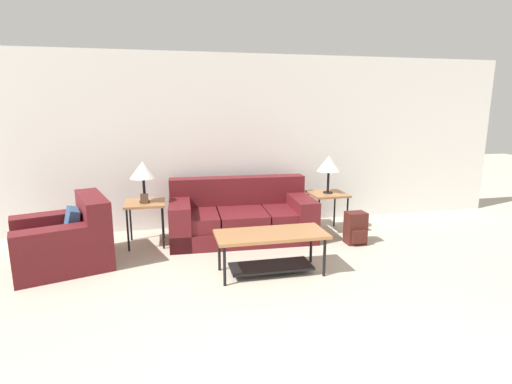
# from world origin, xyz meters

# --- Properties ---
(wall_back) EXTENTS (8.82, 0.06, 2.60)m
(wall_back) POSITION_xyz_m (0.00, 4.77, 1.30)
(wall_back) COLOR white
(wall_back) RESTS_ON ground_plane
(couch) EXTENTS (2.01, 1.08, 0.82)m
(couch) POSITION_xyz_m (-0.14, 4.09, 0.29)
(couch) COLOR maroon
(couch) RESTS_ON ground_plane
(armchair) EXTENTS (1.25, 1.23, 0.80)m
(armchair) POSITION_xyz_m (-2.33, 3.54, 0.29)
(armchair) COLOR maroon
(armchair) RESTS_ON ground_plane
(coffee_table) EXTENTS (1.22, 0.53, 0.47)m
(coffee_table) POSITION_xyz_m (-0.05, 2.78, 0.35)
(coffee_table) COLOR #A87042
(coffee_table) RESTS_ON ground_plane
(side_table_left) EXTENTS (0.52, 0.52, 0.59)m
(side_table_left) POSITION_xyz_m (-1.44, 4.08, 0.53)
(side_table_left) COLOR #A87042
(side_table_left) RESTS_ON ground_plane
(side_table_right) EXTENTS (0.52, 0.52, 0.59)m
(side_table_right) POSITION_xyz_m (1.16, 4.08, 0.53)
(side_table_right) COLOR #A87042
(side_table_right) RESTS_ON ground_plane
(table_lamp_left) EXTENTS (0.34, 0.34, 0.54)m
(table_lamp_left) POSITION_xyz_m (-1.44, 4.08, 1.01)
(table_lamp_left) COLOR black
(table_lamp_left) RESTS_ON side_table_left
(table_lamp_right) EXTENTS (0.34, 0.34, 0.54)m
(table_lamp_right) POSITION_xyz_m (1.16, 4.08, 1.01)
(table_lamp_right) COLOR black
(table_lamp_right) RESTS_ON side_table_right
(backpack) EXTENTS (0.26, 0.28, 0.44)m
(backpack) POSITION_xyz_m (1.33, 3.48, 0.21)
(backpack) COLOR #4C1E19
(backpack) RESTS_ON ground_plane
(picture_frame) EXTENTS (0.10, 0.04, 0.13)m
(picture_frame) POSITION_xyz_m (-1.44, 4.00, 0.65)
(picture_frame) COLOR #4C3828
(picture_frame) RESTS_ON side_table_left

